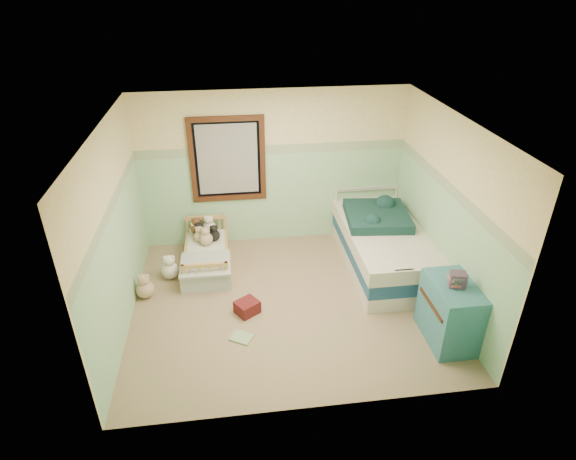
{
  "coord_description": "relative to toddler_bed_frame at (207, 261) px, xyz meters",
  "views": [
    {
      "loc": [
        -0.68,
        -5.12,
        4.01
      ],
      "look_at": [
        0.05,
        0.35,
        0.94
      ],
      "focal_mm": 29.29,
      "sensor_mm": 36.0,
      "label": 1
    }
  ],
  "objects": [
    {
      "name": "extra_plush_4",
      "position": [
        -0.19,
        0.51,
        0.28
      ],
      "size": [
        0.15,
        0.15,
        0.15
      ],
      "primitive_type": "sphere",
      "color": "silver",
      "rests_on": "toddler_mattress"
    },
    {
      "name": "plush_bed_tan",
      "position": [
        -0.1,
        0.28,
        0.29
      ],
      "size": [
        0.17,
        0.17,
        0.17
      ],
      "primitive_type": "sphere",
      "color": "tan",
      "rests_on": "toddler_mattress"
    },
    {
      "name": "extra_plush_3",
      "position": [
        0.02,
        0.19,
        0.3
      ],
      "size": [
        0.19,
        0.19,
        0.19
      ],
      "primitive_type": "sphere",
      "color": "black",
      "rests_on": "toddler_mattress"
    },
    {
      "name": "plush_bed_brown",
      "position": [
        -0.15,
        0.5,
        0.31
      ],
      "size": [
        0.2,
        0.2,
        0.2
      ],
      "primitive_type": "sphere",
      "color": "brown",
      "rests_on": "toddler_mattress"
    },
    {
      "name": "patchwork_quilt",
      "position": [
        0.0,
        -0.41,
        0.22
      ],
      "size": [
        0.71,
        0.66,
        0.03
      ],
      "primitive_type": "cube",
      "color": "#7EA5DB",
      "rests_on": "toddler_mattress"
    },
    {
      "name": "red_pillow",
      "position": [
        0.55,
        -1.2,
        0.0
      ],
      "size": [
        0.37,
        0.36,
        0.18
      ],
      "primitive_type": "cube",
      "rotation": [
        0.0,
        0.0,
        0.59
      ],
      "color": "maroon",
      "rests_on": "floor"
    },
    {
      "name": "dresser",
      "position": [
        2.95,
        -2.02,
        0.32
      ],
      "size": [
        0.5,
        0.8,
        0.8
      ],
      "primitive_type": "cube",
      "color": "#2E6780",
      "rests_on": "floor"
    },
    {
      "name": "floor_book",
      "position": [
        0.45,
        -1.7,
        -0.07
      ],
      "size": [
        0.33,
        0.31,
        0.02
      ],
      "primitive_type": "cube",
      "rotation": [
        0.0,
        0.0,
        -0.54
      ],
      "color": "yellow",
      "rests_on": "floor"
    },
    {
      "name": "plush_floor_tan",
      "position": [
        -0.84,
        -0.67,
        0.04
      ],
      "size": [
        0.25,
        0.25,
        0.25
      ],
      "primitive_type": "sphere",
      "color": "tan",
      "rests_on": "floor"
    },
    {
      "name": "floor",
      "position": [
        1.11,
        -1.05,
        -0.09
      ],
      "size": [
        4.2,
        3.6,
        0.02
      ],
      "primitive_type": "cube",
      "color": "#776650",
      "rests_on": "ground"
    },
    {
      "name": "window_frame",
      "position": [
        0.41,
        0.71,
        1.37
      ],
      "size": [
        1.16,
        0.06,
        1.36
      ],
      "primitive_type": "cube",
      "color": "#321A0C",
      "rests_on": "wall_back"
    },
    {
      "name": "twin_bed_frame",
      "position": [
        2.66,
        -0.37,
        0.03
      ],
      "size": [
        1.08,
        2.17,
        0.22
      ],
      "primitive_type": "cube",
      "color": "silver",
      "rests_on": "floor"
    },
    {
      "name": "wall_back",
      "position": [
        1.11,
        0.75,
        1.17
      ],
      "size": [
        4.2,
        0.04,
        2.5
      ],
      "primitive_type": "cube",
      "color": "beige",
      "rests_on": "floor"
    },
    {
      "name": "toddler_mattress",
      "position": [
        0.0,
        0.0,
        0.14
      ],
      "size": [
        0.6,
        1.26,
        0.12
      ],
      "primitive_type": "cube",
      "color": "silver",
      "rests_on": "toddler_bed_frame"
    },
    {
      "name": "extra_plush_0",
      "position": [
        0.01,
        0.16,
        0.31
      ],
      "size": [
        0.21,
        0.21,
        0.21
      ],
      "primitive_type": "sphere",
      "color": "tan",
      "rests_on": "toddler_mattress"
    },
    {
      "name": "window_blinds",
      "position": [
        0.41,
        0.72,
        1.37
      ],
      "size": [
        0.92,
        0.01,
        1.12
      ],
      "primitive_type": "cube",
      "color": "#BABAB7",
      "rests_on": "window_frame"
    },
    {
      "name": "teal_blanket",
      "position": [
        2.61,
        -0.07,
        0.65
      ],
      "size": [
        1.02,
        1.07,
        0.14
      ],
      "primitive_type": "cube",
      "rotation": [
        0.0,
        0.0,
        -0.1
      ],
      "color": "#15383A",
      "rests_on": "twin_mattress"
    },
    {
      "name": "plush_bed_white",
      "position": [
        0.05,
        0.5,
        0.31
      ],
      "size": [
        0.22,
        0.22,
        0.22
      ],
      "primitive_type": "sphere",
      "color": "silver",
      "rests_on": "toddler_mattress"
    },
    {
      "name": "wall_front",
      "position": [
        1.11,
        -2.85,
        1.17
      ],
      "size": [
        4.2,
        0.04,
        2.5
      ],
      "primitive_type": "cube",
      "color": "beige",
      "rests_on": "floor"
    },
    {
      "name": "wall_right",
      "position": [
        3.21,
        -1.05,
        1.17
      ],
      "size": [
        0.04,
        3.6,
        2.5
      ],
      "primitive_type": "cube",
      "color": "beige",
      "rests_on": "floor"
    },
    {
      "name": "wainscot_mint",
      "position": [
        1.11,
        0.74,
        0.67
      ],
      "size": [
        4.2,
        0.01,
        1.5
      ],
      "primitive_type": "cube",
      "color": "#89CE92",
      "rests_on": "floor"
    },
    {
      "name": "plush_bed_dark",
      "position": [
        0.13,
        0.28,
        0.29
      ],
      "size": [
        0.18,
        0.18,
        0.18
      ],
      "primitive_type": "sphere",
      "color": "black",
      "rests_on": "toddler_mattress"
    },
    {
      "name": "extra_plush_1",
      "position": [
        -0.01,
        0.18,
        0.3
      ],
      "size": [
        0.19,
        0.19,
        0.19
      ],
      "primitive_type": "sphere",
      "color": "silver",
      "rests_on": "toddler_mattress"
    },
    {
      "name": "twin_mattress",
      "position": [
        2.66,
        -0.37,
        0.47
      ],
      "size": [
        1.13,
        2.21,
        0.22
      ],
      "primitive_type": "cube",
      "color": "silver",
      "rests_on": "twin_boxspring"
    },
    {
      "name": "book_stack",
      "position": [
        2.95,
        -2.04,
        0.81
      ],
      "size": [
        0.21,
        0.18,
        0.18
      ],
      "primitive_type": "cube",
      "rotation": [
        0.0,
        0.0,
        -0.26
      ],
      "color": "brown",
      "rests_on": "dresser"
    },
    {
      "name": "ceiling",
      "position": [
        1.11,
        -1.05,
        2.43
      ],
      "size": [
        4.2,
        3.6,
        0.02
      ],
      "primitive_type": "cube",
      "color": "white",
      "rests_on": "wall_back"
    },
    {
      "name": "wall_left",
      "position": [
        -0.99,
        -1.05,
        1.17
      ],
      "size": [
        0.04,
        3.6,
        2.5
      ],
      "primitive_type": "cube",
      "color": "beige",
      "rests_on": "floor"
    },
    {
      "name": "toddler_bed_frame",
      "position": [
        0.0,
        0.0,
        0.0
      ],
      "size": [
        0.66,
        1.31,
        0.17
      ],
      "primitive_type": "cube",
      "color": "tan",
      "rests_on": "floor"
    },
    {
      "name": "border_strip",
      "position": [
        1.11,
        0.74,
        1.49
      ],
      "size": [
        4.2,
        0.01,
        0.15
      ],
      "primitive_type": "cube",
      "color": "#51825B",
      "rests_on": "wall_back"
    },
    {
      "name": "plush_floor_cream",
      "position": [
        -0.53,
        -0.24,
        0.04
      ],
      "size": [
        0.26,
        0.26,
        0.26
      ],
      "primitive_type": "sphere",
      "color": "white",
      "rests_on": "floor"
    },
    {
      "name": "extra_plush_2",
      "position": [
        -0.09,
        0.38,
        0.3
      ],
      "size": [
        0.19,
        0.19,
        0.19
      ],
      "primitive_type": "sphere",
      "color": "black",
      "rests_on": "toddler_mattress"
    },
    {
      "name": "twin_boxspring",
      "position": [
        2.66,
        -0.37,
        0.25
      ],
      "size": [
        1.08,
        2.17,
        0.22
      ],
      "primitive_type": "cube",
      "color": "navy",
      "rests_on": "twin_bed_frame"
    }
  ]
}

